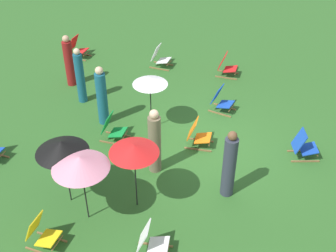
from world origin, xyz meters
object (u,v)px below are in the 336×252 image
deckchair_2 (160,57)px  person_4 (102,97)px  person_0 (155,143)px  person_1 (229,165)px  person_2 (69,62)px  deckchair_1 (77,48)px  umbrella_3 (80,163)px  deckchair_0 (221,100)px  deckchair_6 (303,146)px  deckchair_8 (198,134)px  deckchair_9 (112,128)px  deckchair_4 (42,233)px  deckchair_7 (226,66)px  umbrella_0 (150,81)px  umbrella_2 (134,149)px  umbrella_1 (62,147)px  deckchair_3 (151,242)px  person_3 (80,77)px

deckchair_2 → person_4: size_ratio=0.45×
person_0 → person_4: 2.64m
person_1 → person_2: bearing=-156.8°
deckchair_1 → umbrella_3: 8.28m
deckchair_0 → deckchair_6: size_ratio=0.99×
deckchair_8 → deckchair_9: same height
deckchair_4 → deckchair_7: same height
deckchair_2 → umbrella_0: umbrella_0 is taller
deckchair_9 → umbrella_2: 2.99m
umbrella_0 → person_0: size_ratio=0.92×
deckchair_6 → umbrella_1: umbrella_1 is taller
deckchair_1 → umbrella_3: umbrella_3 is taller
deckchair_7 → person_0: (-5.40, 1.03, 0.51)m
deckchair_6 → person_1: 2.62m
deckchair_7 → person_1: person_1 is taller
umbrella_2 → person_2: umbrella_2 is taller
deckchair_3 → person_0: 2.72m
person_1 → person_4: (2.03, 4.00, 0.01)m
person_1 → deckchair_4: bearing=-88.0°
deckchair_0 → deckchair_3: (-5.75, 0.54, 0.00)m
person_4 → deckchair_9: bearing=-115.5°
deckchair_7 → person_1: size_ratio=0.45×
deckchair_3 → deckchair_8: bearing=-9.6°
person_0 → person_4: (1.64, 2.07, 0.01)m
umbrella_0 → person_3: 2.78m
deckchair_0 → person_1: bearing=-155.0°
deckchair_3 → umbrella_0: bearing=9.8°
deckchair_6 → person_3: 6.96m
person_0 → umbrella_3: bearing=131.7°
deckchair_1 → umbrella_0: umbrella_0 is taller
umbrella_0 → person_4: 1.62m
deckchair_4 → deckchair_1: bearing=24.7°
umbrella_0 → deckchair_8: bearing=-107.2°
umbrella_3 → person_3: (4.56, 2.14, -0.78)m
deckchair_0 → deckchair_3: 5.78m
umbrella_2 → person_0: 1.56m
deckchair_0 → person_0: person_0 is taller
deckchair_3 → umbrella_2: size_ratio=0.46×
deckchair_9 → deckchair_0: bearing=-49.0°
person_2 → person_4: person_4 is taller
deckchair_2 → deckchair_4: 8.39m
umbrella_0 → umbrella_1: size_ratio=0.95×
umbrella_2 → umbrella_3: size_ratio=1.00×
umbrella_1 → person_1: 3.85m
deckchair_1 → person_3: bearing=-147.0°
umbrella_1 → umbrella_2: umbrella_2 is taller
deckchair_9 → person_0: (-0.92, -1.51, 0.51)m
deckchair_3 → person_4: person_4 is taller
person_0 → person_3: size_ratio=1.00×
person_0 → deckchair_6: bearing=-89.0°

